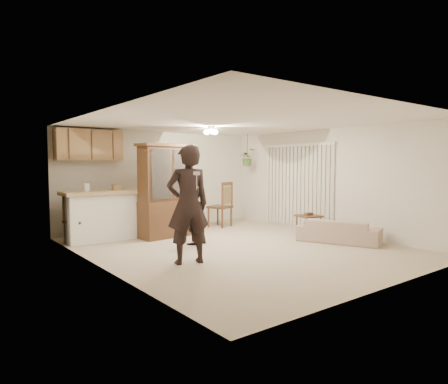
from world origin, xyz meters
TOP-DOWN VIEW (x-y plane):
  - floor at (0.00, 0.00)m, footprint 6.50×6.50m
  - ceiling at (0.00, 0.00)m, footprint 5.50×6.50m
  - wall_back at (0.00, 3.25)m, footprint 5.50×0.02m
  - wall_front at (0.00, -3.25)m, footprint 5.50×0.02m
  - wall_left at (-2.75, 0.00)m, footprint 0.02×6.50m
  - wall_right at (2.75, 0.00)m, footprint 0.02×6.50m
  - breakfast_bar at (-1.85, 2.35)m, footprint 1.60×0.55m
  - bar_top at (-1.85, 2.35)m, footprint 1.75×0.70m
  - upper_cabinets at (-1.90, 3.07)m, footprint 1.50×0.34m
  - vertical_blinds at (2.71, 0.90)m, footprint 0.06×2.30m
  - ceiling_fixture at (0.20, 1.20)m, footprint 0.36×0.36m
  - hanging_plant at (2.30, 2.40)m, footprint 0.43×0.37m
  - plant_cord at (2.30, 2.40)m, footprint 0.01×0.01m
  - sofa at (2.02, -0.91)m, footprint 1.41×2.01m
  - adult at (-1.48, -0.50)m, footprint 0.75×0.59m
  - child at (-0.54, 0.79)m, footprint 0.74×0.63m
  - china_hutch at (-0.58, 1.87)m, footprint 1.39×0.66m
  - side_table at (1.90, -0.19)m, footprint 0.55×0.55m
  - chair_bar at (-2.39, 2.37)m, footprint 0.63×0.63m
  - chair_hutch_left at (-1.45, 2.94)m, footprint 0.53×0.53m
  - chair_hutch_right at (1.30, 2.34)m, footprint 0.67×0.67m
  - controller_adult at (-1.60, -0.94)m, footprint 0.10×0.18m
  - controller_child at (-0.49, 0.52)m, footprint 0.05×0.11m

SIDE VIEW (x-z plane):
  - floor at x=0.00m, z-range 0.00..0.00m
  - side_table at x=1.90m, z-range -0.02..0.56m
  - chair_hutch_left at x=-1.45m, z-range -0.22..0.79m
  - chair_bar at x=-2.39m, z-range -0.23..0.82m
  - chair_hutch_right at x=1.30m, z-range -0.26..0.93m
  - sofa at x=2.02m, z-range 0.00..0.73m
  - breakfast_bar at x=-1.85m, z-range 0.00..1.00m
  - child at x=-0.54m, z-range 0.00..1.35m
  - controller_child at x=-0.49m, z-range 0.71..0.74m
  - adult at x=-1.48m, z-range 0.00..1.80m
  - china_hutch at x=-0.58m, z-range -0.01..2.10m
  - bar_top at x=-1.85m, z-range 1.01..1.09m
  - vertical_blinds at x=2.71m, z-range 0.05..2.15m
  - wall_back at x=0.00m, z-range 0.00..2.50m
  - wall_front at x=0.00m, z-range 0.00..2.50m
  - wall_left at x=-2.75m, z-range 0.00..2.50m
  - wall_right at x=2.75m, z-range 0.00..2.50m
  - controller_adult at x=-1.60m, z-range 1.49..1.55m
  - hanging_plant at x=2.30m, z-range 1.61..2.09m
  - upper_cabinets at x=-1.90m, z-range 1.75..2.45m
  - plant_cord at x=2.30m, z-range 1.85..2.50m
  - ceiling_fixture at x=0.20m, z-range 2.30..2.50m
  - ceiling at x=0.00m, z-range 2.49..2.51m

